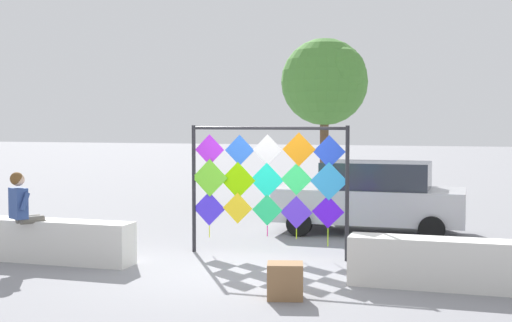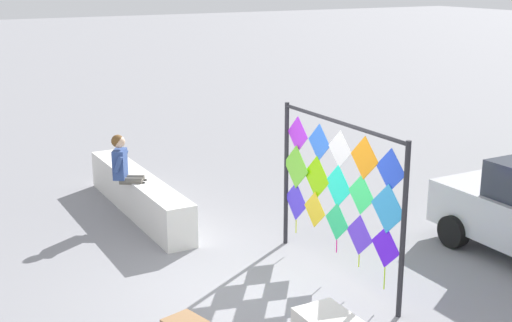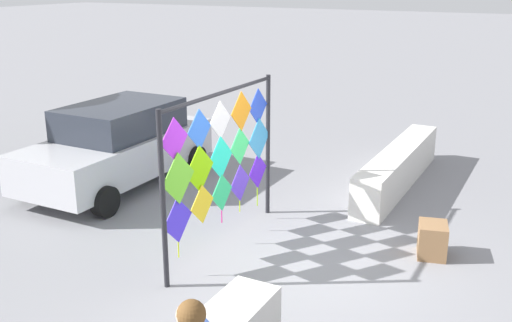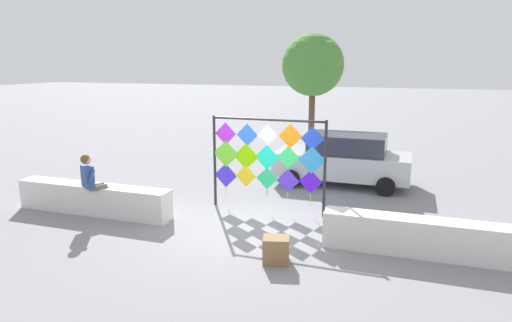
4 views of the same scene
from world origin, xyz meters
name	(u,v)px [view 2 (image 2 of 4)]	position (x,y,z in m)	size (l,w,h in m)	color
ground	(251,293)	(0.00, 0.00, 0.00)	(120.00, 120.00, 0.00)	gray
plaza_ledge_left	(139,194)	(-3.91, -0.24, 0.36)	(4.13, 0.53, 0.73)	silver
kite_display_rack	(338,183)	(0.08, 1.36, 1.42)	(2.93, 0.09, 2.35)	#232328
seated_vendor	(127,170)	(-3.64, -0.52, 0.93)	(0.67, 0.76, 1.57)	#666056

